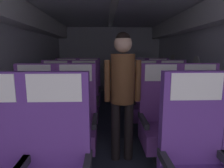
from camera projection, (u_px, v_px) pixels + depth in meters
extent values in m
cube|color=#2D3342|center=(115.00, 130.00, 3.18)|extent=(3.63, 6.94, 0.02)
cube|color=silver|center=(8.00, 68.00, 2.92)|extent=(0.08, 6.54, 2.14)
cube|color=silver|center=(218.00, 67.00, 3.05)|extent=(0.08, 6.54, 2.14)
cube|color=silver|center=(110.00, 59.00, 6.22)|extent=(3.51, 0.06, 2.14)
cube|color=white|center=(15.00, 12.00, 2.78)|extent=(0.29, 6.28, 0.36)
cube|color=white|center=(212.00, 13.00, 2.90)|extent=(0.29, 6.28, 0.36)
cube|color=white|center=(115.00, 0.00, 2.81)|extent=(0.12, 5.89, 0.02)
cylinder|color=white|center=(196.00, 62.00, 3.69)|extent=(0.01, 0.26, 0.26)
cylinder|color=white|center=(172.00, 59.00, 4.97)|extent=(0.01, 0.26, 0.26)
cube|color=#5B3384|center=(58.00, 120.00, 1.37)|extent=(0.48, 0.09, 0.73)
cube|color=silver|center=(54.00, 88.00, 1.28)|extent=(0.38, 0.01, 0.20)
cube|color=#5B3384|center=(191.00, 118.00, 1.42)|extent=(0.48, 0.09, 0.73)
cube|color=#28282D|center=(169.00, 168.00, 1.26)|extent=(0.05, 0.42, 0.06)
cube|color=silver|center=(197.00, 87.00, 1.33)|extent=(0.38, 0.01, 0.20)
cube|color=#38383D|center=(35.00, 156.00, 2.17)|extent=(0.17, 0.18, 0.22)
cube|color=#753D8E|center=(34.00, 138.00, 2.13)|extent=(0.48, 0.50, 0.22)
cube|color=#753D8E|center=(37.00, 94.00, 2.25)|extent=(0.48, 0.09, 0.73)
cube|color=#28282D|center=(53.00, 121.00, 2.10)|extent=(0.05, 0.42, 0.06)
cube|color=#28282D|center=(12.00, 122.00, 2.08)|extent=(0.05, 0.42, 0.06)
cube|color=silver|center=(34.00, 73.00, 2.15)|extent=(0.38, 0.01, 0.20)
cube|color=#38383D|center=(76.00, 154.00, 2.20)|extent=(0.17, 0.18, 0.22)
cube|color=#753D8E|center=(76.00, 137.00, 2.16)|extent=(0.48, 0.50, 0.22)
cube|color=#753D8E|center=(77.00, 93.00, 2.28)|extent=(0.48, 0.09, 0.73)
cube|color=#28282D|center=(95.00, 120.00, 2.13)|extent=(0.05, 0.42, 0.06)
cube|color=#28282D|center=(55.00, 121.00, 2.12)|extent=(0.05, 0.42, 0.06)
cube|color=silver|center=(76.00, 73.00, 2.19)|extent=(0.38, 0.01, 0.20)
cube|color=#38383D|center=(200.00, 153.00, 2.23)|extent=(0.17, 0.18, 0.22)
cube|color=#753D8E|center=(201.00, 135.00, 2.19)|extent=(0.48, 0.50, 0.22)
cube|color=#753D8E|center=(196.00, 92.00, 2.31)|extent=(0.48, 0.09, 0.73)
cube|color=#28282D|center=(222.00, 119.00, 2.17)|extent=(0.05, 0.42, 0.06)
cube|color=#28282D|center=(184.00, 120.00, 2.15)|extent=(0.05, 0.42, 0.06)
cube|color=silver|center=(200.00, 73.00, 2.22)|extent=(0.38, 0.01, 0.20)
cube|color=#38383D|center=(161.00, 153.00, 2.21)|extent=(0.17, 0.18, 0.22)
cube|color=#753D8E|center=(162.00, 136.00, 2.18)|extent=(0.48, 0.50, 0.22)
cube|color=#753D8E|center=(159.00, 93.00, 2.30)|extent=(0.48, 0.09, 0.73)
cube|color=#28282D|center=(182.00, 120.00, 2.15)|extent=(0.05, 0.42, 0.06)
cube|color=#28282D|center=(143.00, 120.00, 2.13)|extent=(0.05, 0.42, 0.06)
cube|color=silver|center=(161.00, 73.00, 2.20)|extent=(0.38, 0.01, 0.20)
cube|color=#38383D|center=(56.00, 125.00, 3.05)|extent=(0.17, 0.18, 0.22)
cube|color=#753D8E|center=(56.00, 113.00, 3.01)|extent=(0.48, 0.50, 0.22)
cube|color=#753D8E|center=(57.00, 82.00, 3.13)|extent=(0.48, 0.09, 0.73)
cube|color=#28282D|center=(69.00, 100.00, 2.99)|extent=(0.05, 0.42, 0.06)
cube|color=#28282D|center=(41.00, 101.00, 2.97)|extent=(0.05, 0.42, 0.06)
cube|color=silver|center=(56.00, 67.00, 3.04)|extent=(0.38, 0.01, 0.20)
cube|color=#38383D|center=(84.00, 125.00, 3.08)|extent=(0.17, 0.18, 0.22)
cube|color=#753D8E|center=(84.00, 112.00, 3.04)|extent=(0.48, 0.50, 0.22)
cube|color=#753D8E|center=(84.00, 82.00, 3.16)|extent=(0.48, 0.09, 0.73)
cube|color=#28282D|center=(98.00, 100.00, 3.01)|extent=(0.05, 0.42, 0.06)
cube|color=#28282D|center=(69.00, 100.00, 2.99)|extent=(0.05, 0.42, 0.06)
cube|color=silver|center=(84.00, 67.00, 3.06)|extent=(0.38, 0.01, 0.20)
cube|color=#38383D|center=(172.00, 123.00, 3.14)|extent=(0.17, 0.18, 0.22)
cube|color=#753D8E|center=(173.00, 111.00, 3.10)|extent=(0.48, 0.50, 0.22)
cube|color=#753D8E|center=(170.00, 81.00, 3.22)|extent=(0.48, 0.09, 0.73)
cube|color=#28282D|center=(187.00, 99.00, 3.08)|extent=(0.05, 0.42, 0.06)
cube|color=#28282D|center=(160.00, 99.00, 3.06)|extent=(0.05, 0.42, 0.06)
cube|color=silver|center=(172.00, 66.00, 3.13)|extent=(0.38, 0.01, 0.20)
cube|color=#38383D|center=(145.00, 124.00, 3.12)|extent=(0.17, 0.18, 0.22)
cube|color=#753D8E|center=(145.00, 111.00, 3.08)|extent=(0.48, 0.50, 0.22)
cube|color=#753D8E|center=(144.00, 81.00, 3.20)|extent=(0.48, 0.09, 0.73)
cube|color=#28282D|center=(159.00, 99.00, 3.06)|extent=(0.05, 0.42, 0.06)
cube|color=#28282D|center=(132.00, 100.00, 3.04)|extent=(0.05, 0.42, 0.06)
cube|color=silver|center=(145.00, 67.00, 3.11)|extent=(0.38, 0.01, 0.20)
cube|color=#38383D|center=(67.00, 109.00, 3.94)|extent=(0.17, 0.18, 0.22)
cube|color=#753D8E|center=(67.00, 99.00, 3.90)|extent=(0.48, 0.50, 0.22)
cube|color=#753D8E|center=(68.00, 75.00, 4.02)|extent=(0.48, 0.09, 0.73)
cube|color=#28282D|center=(77.00, 89.00, 3.87)|extent=(0.05, 0.42, 0.06)
cube|color=#28282D|center=(55.00, 89.00, 3.85)|extent=(0.05, 0.42, 0.06)
cube|color=silver|center=(67.00, 63.00, 3.93)|extent=(0.38, 0.01, 0.20)
cube|color=#38383D|center=(89.00, 109.00, 3.96)|extent=(0.17, 0.18, 0.22)
cube|color=#753D8E|center=(89.00, 98.00, 3.92)|extent=(0.48, 0.50, 0.22)
cube|color=#753D8E|center=(89.00, 75.00, 4.04)|extent=(0.48, 0.09, 0.73)
cube|color=#28282D|center=(99.00, 89.00, 3.89)|extent=(0.05, 0.42, 0.06)
cube|color=#28282D|center=(78.00, 89.00, 3.87)|extent=(0.05, 0.42, 0.06)
cube|color=silver|center=(89.00, 63.00, 3.94)|extent=(0.38, 0.01, 0.20)
cube|color=#38383D|center=(158.00, 108.00, 4.01)|extent=(0.17, 0.18, 0.22)
cube|color=#753D8E|center=(158.00, 98.00, 3.97)|extent=(0.48, 0.50, 0.22)
cube|color=#753D8E|center=(157.00, 75.00, 4.09)|extent=(0.48, 0.09, 0.73)
cube|color=#28282D|center=(169.00, 89.00, 3.94)|extent=(0.05, 0.42, 0.06)
cube|color=#28282D|center=(148.00, 89.00, 3.93)|extent=(0.05, 0.42, 0.06)
cube|color=silver|center=(158.00, 63.00, 4.00)|extent=(0.38, 0.01, 0.20)
cube|color=#38383D|center=(136.00, 108.00, 3.99)|extent=(0.17, 0.18, 0.22)
cube|color=#753D8E|center=(136.00, 98.00, 3.95)|extent=(0.48, 0.50, 0.22)
cube|color=#753D8E|center=(135.00, 75.00, 4.07)|extent=(0.48, 0.09, 0.73)
cube|color=#28282D|center=(147.00, 89.00, 3.92)|extent=(0.05, 0.42, 0.06)
cube|color=#28282D|center=(126.00, 89.00, 3.91)|extent=(0.05, 0.42, 0.06)
cube|color=silver|center=(136.00, 63.00, 3.98)|extent=(0.38, 0.01, 0.20)
cylinder|color=black|center=(116.00, 131.00, 2.25)|extent=(0.11, 0.11, 0.73)
cylinder|color=black|center=(129.00, 131.00, 2.25)|extent=(0.11, 0.11, 0.73)
cylinder|color=brown|center=(123.00, 79.00, 2.14)|extent=(0.28, 0.28, 0.57)
cylinder|color=brown|center=(107.00, 81.00, 2.14)|extent=(0.07, 0.07, 0.49)
cylinder|color=brown|center=(138.00, 81.00, 2.15)|extent=(0.07, 0.07, 0.49)
sphere|color=tan|center=(123.00, 44.00, 2.07)|extent=(0.21, 0.21, 0.21)
sphere|color=black|center=(123.00, 40.00, 2.06)|extent=(0.18, 0.18, 0.18)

